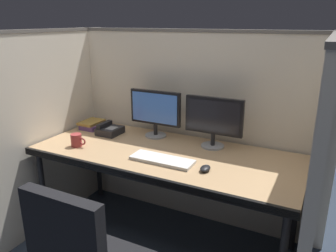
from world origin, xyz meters
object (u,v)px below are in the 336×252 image
object	(u,v)px
desk	(164,159)
keyboard_main	(162,160)
computer_mouse	(205,168)
desk_phone	(109,130)
monitor_left	(155,110)
monitor_right	(214,119)
coffee_mug	(77,140)
book_stack	(93,124)

from	to	relation	value
desk	keyboard_main	world-z (taller)	keyboard_main
computer_mouse	desk_phone	distance (m)	1.00
monitor_left	monitor_right	bearing A→B (deg)	-1.77
keyboard_main	computer_mouse	xyz separation A→B (m)	(0.31, -0.01, 0.01)
monitor_left	keyboard_main	world-z (taller)	monitor_left
monitor_left	computer_mouse	distance (m)	0.75
coffee_mug	desk_phone	size ratio (longest dim) A/B	0.66
monitor_right	desk_phone	xyz separation A→B (m)	(-0.86, -0.10, -0.18)
monitor_right	monitor_left	bearing A→B (deg)	178.23
desk	computer_mouse	bearing A→B (deg)	-22.44
coffee_mug	book_stack	size ratio (longest dim) A/B	0.59
keyboard_main	desk	bearing A→B (deg)	112.61
desk_phone	book_stack	size ratio (longest dim) A/B	0.90
computer_mouse	desk_phone	size ratio (longest dim) A/B	0.51
book_stack	coffee_mug	bearing A→B (deg)	-65.92
coffee_mug	computer_mouse	bearing A→B (deg)	1.75
book_stack	monitor_right	bearing A→B (deg)	1.98
monitor_left	desk_phone	xyz separation A→B (m)	(-0.37, -0.12, -0.18)
book_stack	desk_phone	bearing A→B (deg)	-16.17
monitor_right	book_stack	xyz separation A→B (m)	(-1.09, -0.04, -0.19)
desk_phone	book_stack	bearing A→B (deg)	163.83
keyboard_main	desk_phone	distance (m)	0.71
computer_mouse	book_stack	size ratio (longest dim) A/B	0.45
keyboard_main	computer_mouse	distance (m)	0.31
computer_mouse	monitor_left	bearing A→B (deg)	143.99
monitor_left	coffee_mug	xyz separation A→B (m)	(-0.41, -0.46, -0.17)
monitor_left	desk_phone	size ratio (longest dim) A/B	2.26
desk	monitor_right	world-z (taller)	monitor_right
computer_mouse	monitor_right	bearing A→B (deg)	103.31
monitor_left	desk_phone	world-z (taller)	monitor_left
coffee_mug	book_stack	world-z (taller)	coffee_mug
desk	monitor_right	bearing A→B (deg)	43.99
monitor_right	computer_mouse	bearing A→B (deg)	-76.69
keyboard_main	coffee_mug	distance (m)	0.70
computer_mouse	coffee_mug	bearing A→B (deg)	-178.25
desk	monitor_left	bearing A→B (deg)	128.68
desk	computer_mouse	distance (m)	0.40
desk_phone	book_stack	distance (m)	0.24
monitor_left	desk_phone	distance (m)	0.43
coffee_mug	book_stack	bearing A→B (deg)	114.08
computer_mouse	book_stack	distance (m)	1.24
desk_phone	computer_mouse	bearing A→B (deg)	-17.88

